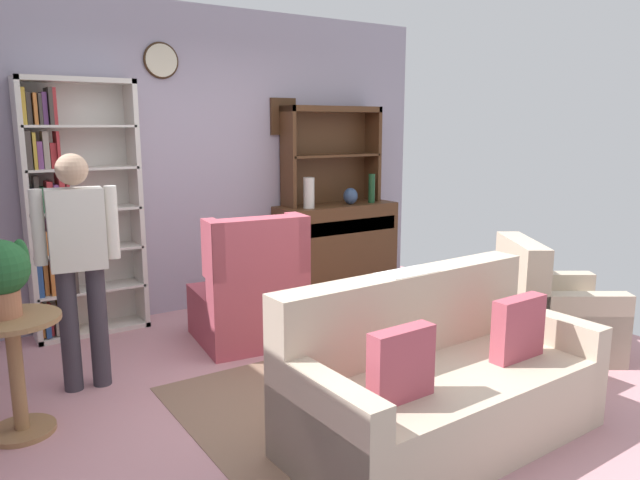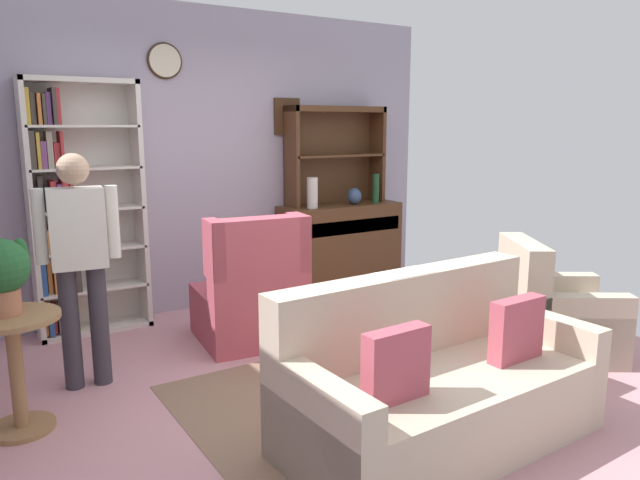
{
  "view_description": "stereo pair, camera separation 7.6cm",
  "coord_description": "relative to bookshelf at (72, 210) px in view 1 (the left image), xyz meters",
  "views": [
    {
      "loc": [
        -2.13,
        -3.18,
        1.74
      ],
      "look_at": [
        0.1,
        0.2,
        0.95
      ],
      "focal_mm": 33.48,
      "sensor_mm": 36.0,
      "label": 1
    },
    {
      "loc": [
        -2.06,
        -3.23,
        1.74
      ],
      "look_at": [
        0.1,
        0.2,
        0.95
      ],
      "focal_mm": 33.48,
      "sensor_mm": 36.0,
      "label": 2
    }
  ],
  "objects": [
    {
      "name": "book_stack",
      "position": [
        1.44,
        -2.13,
        -0.61
      ],
      "size": [
        0.2,
        0.15,
        0.04
      ],
      "color": "#B22D33",
      "rests_on": "coffee_table"
    },
    {
      "name": "person_reading",
      "position": [
        -0.2,
        -1.13,
        -0.14
      ],
      "size": [
        0.53,
        0.24,
        1.56
      ],
      "color": "#38333D",
      "rests_on": "ground_plane"
    },
    {
      "name": "potted_plant_large",
      "position": [
        -0.68,
        -1.53,
        -0.11
      ],
      "size": [
        0.31,
        0.31,
        0.43
      ],
      "color": "#AD6B4C",
      "rests_on": "plant_stand"
    },
    {
      "name": "sideboard",
      "position": [
        2.57,
        -0.08,
        -0.54
      ],
      "size": [
        1.3,
        0.45,
        0.92
      ],
      "color": "#4C2D19",
      "rests_on": "ground_plane"
    },
    {
      "name": "bottle_wine",
      "position": [
        2.96,
        -0.17,
        0.02
      ],
      "size": [
        0.07,
        0.07,
        0.31
      ],
      "primitive_type": "cylinder",
      "color": "#194223",
      "rests_on": "sideboard"
    },
    {
      "name": "wingback_chair",
      "position": [
        1.1,
        -0.99,
        -0.67
      ],
      "size": [
        0.87,
        0.88,
        1.05
      ],
      "color": "#B74C5B",
      "rests_on": "ground_plane"
    },
    {
      "name": "area_rug",
      "position": [
        1.37,
        -2.24,
        -1.04
      ],
      "size": [
        2.47,
        1.7,
        0.01
      ],
      "primitive_type": "cube",
      "color": "#846651",
      "rests_on": "ground_plane"
    },
    {
      "name": "vase_round",
      "position": [
        2.7,
        -0.15,
        -0.04
      ],
      "size": [
        0.15,
        0.15,
        0.17
      ],
      "primitive_type": "ellipsoid",
      "color": "#33476B",
      "rests_on": "sideboard"
    },
    {
      "name": "couch_floral",
      "position": [
        1.3,
        -2.89,
        -0.74
      ],
      "size": [
        1.83,
        0.91,
        0.9
      ],
      "color": "beige",
      "rests_on": "ground_plane"
    },
    {
      "name": "sideboard_hutch",
      "position": [
        2.57,
        0.03,
        0.51
      ],
      "size": [
        1.1,
        0.26,
        1.0
      ],
      "color": "#4C2D19",
      "rests_on": "sideboard"
    },
    {
      "name": "plant_stand",
      "position": [
        -0.65,
        -1.56,
        -0.62
      ],
      "size": [
        0.52,
        0.52,
        0.69
      ],
      "color": "#997047",
      "rests_on": "ground_plane"
    },
    {
      "name": "vase_tall",
      "position": [
        2.18,
        -0.16,
        0.02
      ],
      "size": [
        0.11,
        0.11,
        0.3
      ],
      "primitive_type": "cylinder",
      "color": "beige",
      "rests_on": "sideboard"
    },
    {
      "name": "wall_back",
      "position": [
        1.17,
        0.19,
        0.36
      ],
      "size": [
        5.0,
        0.09,
        2.8
      ],
      "color": "#A399AD",
      "rests_on": "ground_plane"
    },
    {
      "name": "coffee_table",
      "position": [
        1.59,
        -2.15,
        -0.7
      ],
      "size": [
        0.8,
        0.5,
        0.42
      ],
      "color": "#4C2D19",
      "rests_on": "ground_plane"
    },
    {
      "name": "ground_plane",
      "position": [
        1.17,
        -1.94,
        -1.06
      ],
      "size": [
        5.4,
        4.6,
        0.02
      ],
      "primitive_type": "cube",
      "color": "#C68C93"
    },
    {
      "name": "armchair_floral",
      "position": [
        2.96,
        -2.43,
        -0.76
      ],
      "size": [
        1.06,
        1.05,
        0.88
      ],
      "color": "beige",
      "rests_on": "ground_plane"
    },
    {
      "name": "bookshelf",
      "position": [
        0.0,
        0.0,
        0.0
      ],
      "size": [
        0.9,
        0.3,
        2.1
      ],
      "color": "silver",
      "rests_on": "ground_plane"
    }
  ]
}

